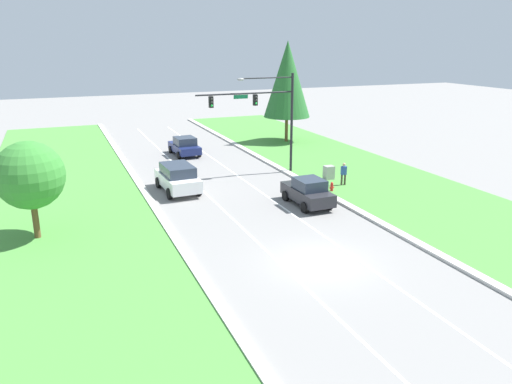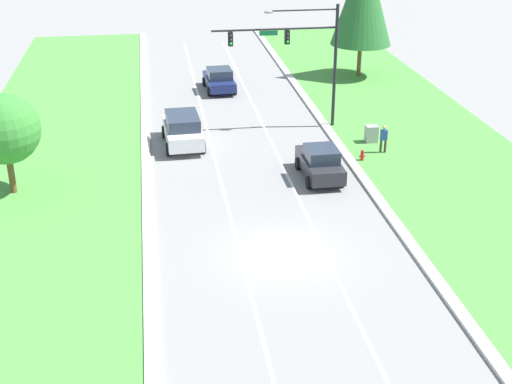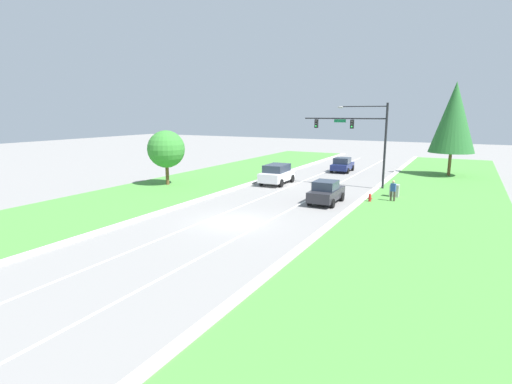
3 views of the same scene
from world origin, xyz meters
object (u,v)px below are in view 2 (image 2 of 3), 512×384
object	(u,v)px
navy_sedan	(219,79)
pedestrian	(384,138)
fire_hydrant	(362,156)
white_suv	(183,129)
traffic_signal_mast	(300,48)
charcoal_sedan	(320,163)
oak_near_left_tree	(4,129)
utility_cabinet	(371,134)

from	to	relation	value
navy_sedan	pedestrian	size ratio (longest dim) A/B	2.57
fire_hydrant	white_suv	bearing A→B (deg)	157.50
traffic_signal_mast	white_suv	xyz separation A→B (m)	(-7.35, -2.00, -4.09)
navy_sedan	fire_hydrant	distance (m)	16.35
charcoal_sedan	pedestrian	size ratio (longest dim) A/B	2.48
fire_hydrant	navy_sedan	bearing A→B (deg)	113.25
traffic_signal_mast	charcoal_sedan	xyz separation A→B (m)	(-0.49, -7.95, -4.23)
traffic_signal_mast	oak_near_left_tree	distance (m)	17.95
traffic_signal_mast	oak_near_left_tree	xyz separation A→B (m)	(-16.19, -7.56, -1.67)
charcoal_sedan	traffic_signal_mast	bearing A→B (deg)	85.72
oak_near_left_tree	utility_cabinet	bearing A→B (deg)	12.11
charcoal_sedan	navy_sedan	xyz separation A→B (m)	(-3.57, 16.93, -0.04)
fire_hydrant	oak_near_left_tree	distance (m)	18.90
white_suv	pedestrian	xyz separation A→B (m)	(11.25, -3.06, -0.07)
pedestrian	fire_hydrant	size ratio (longest dim) A/B	2.41
traffic_signal_mast	pedestrian	size ratio (longest dim) A/B	4.54
navy_sedan	pedestrian	bearing A→B (deg)	-63.20
traffic_signal_mast	utility_cabinet	xyz separation A→B (m)	(3.74, -3.29, -4.56)
traffic_signal_mast	pedestrian	distance (m)	7.63
fire_hydrant	traffic_signal_mast	bearing A→B (deg)	111.61
utility_cabinet	oak_near_left_tree	distance (m)	20.59
charcoal_sedan	oak_near_left_tree	world-z (taller)	oak_near_left_tree
navy_sedan	charcoal_sedan	bearing A→B (deg)	-80.82
traffic_signal_mast	navy_sedan	xyz separation A→B (m)	(-4.06, 8.98, -4.27)
traffic_signal_mast	fire_hydrant	xyz separation A→B (m)	(2.39, -6.04, -4.76)
traffic_signal_mast	fire_hydrant	distance (m)	8.05
pedestrian	utility_cabinet	bearing A→B (deg)	-80.76
utility_cabinet	fire_hydrant	size ratio (longest dim) A/B	1.54
pedestrian	oak_near_left_tree	distance (m)	20.40
traffic_signal_mast	navy_sedan	world-z (taller)	traffic_signal_mast
oak_near_left_tree	navy_sedan	bearing A→B (deg)	53.74
charcoal_sedan	fire_hydrant	xyz separation A→B (m)	(2.88, 1.91, -0.53)
utility_cabinet	fire_hydrant	bearing A→B (deg)	-116.20
pedestrian	oak_near_left_tree	world-z (taller)	oak_near_left_tree
traffic_signal_mast	utility_cabinet	distance (m)	6.75
white_suv	fire_hydrant	bearing A→B (deg)	-25.16
charcoal_sedan	oak_near_left_tree	xyz separation A→B (m)	(-15.71, 0.38, 2.56)
oak_near_left_tree	traffic_signal_mast	bearing A→B (deg)	25.04
charcoal_sedan	navy_sedan	world-z (taller)	charcoal_sedan
white_suv	navy_sedan	size ratio (longest dim) A/B	1.12
white_suv	oak_near_left_tree	bearing A→B (deg)	-150.49
traffic_signal_mast	charcoal_sedan	bearing A→B (deg)	-93.51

